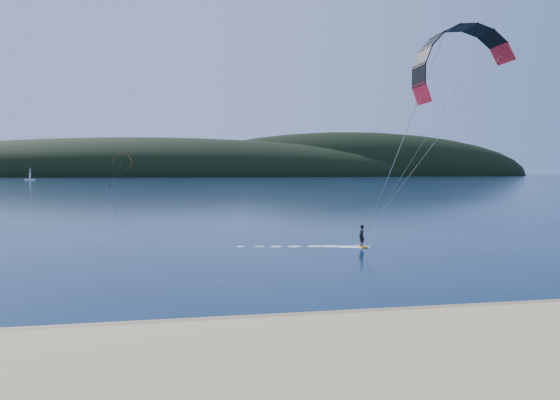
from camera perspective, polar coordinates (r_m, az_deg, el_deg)
The scene contains 6 objects.
ground at distance 17.60m, azimuth -1.45°, elevation -18.45°, with size 1800.00×1800.00×0.00m, color #071534.
wet_sand at distance 21.79m, azimuth -3.32°, elevation -14.00°, with size 220.00×2.50×0.10m.
headland at distance 761.48m, azimuth -10.04°, elevation 2.70°, with size 1200.00×310.00×140.00m.
kitesurfer_near at distance 40.02m, azimuth 19.66°, elevation 12.35°, with size 20.11×9.99×16.91m.
kitesurfer_far at distance 215.72m, azimuth -17.60°, elevation 4.04°, with size 10.08×5.30×13.18m.
sailboat at distance 428.25m, azimuth -26.67°, elevation 2.12°, with size 7.21×4.73×10.44m.
Camera 1 is at (-2.50, -16.16, 6.50)m, focal length 32.01 mm.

